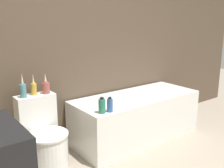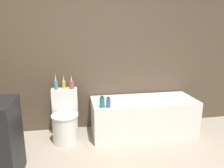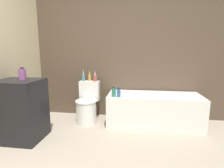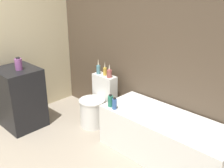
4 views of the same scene
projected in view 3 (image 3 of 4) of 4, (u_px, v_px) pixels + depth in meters
name	position (u px, v px, depth m)	size (l,w,h in m)	color
wall_back_tiled	(114.00, 51.00, 3.40)	(6.40, 0.06, 2.60)	brown
bathtub	(153.00, 109.00, 3.11)	(1.61, 0.66, 0.55)	white
toilet	(87.00, 105.00, 3.25)	(0.38, 0.54, 0.74)	white
vanity_counter	(21.00, 110.00, 2.55)	(0.61, 0.54, 0.89)	black
soap_bottle_glass	(22.00, 74.00, 2.47)	(0.10, 0.10, 0.18)	#8C4C8C
vase_gold	(83.00, 77.00, 3.34)	(0.06, 0.06, 0.24)	teal
vase_silver	(90.00, 77.00, 3.35)	(0.06, 0.06, 0.21)	gold
vase_bronze	(95.00, 78.00, 3.32)	(0.07, 0.07, 0.21)	#994C47
shampoo_bottle_tall	(114.00, 92.00, 2.91)	(0.07, 0.07, 0.16)	#267259
shampoo_bottle_short	(119.00, 93.00, 2.88)	(0.06, 0.06, 0.16)	#335999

